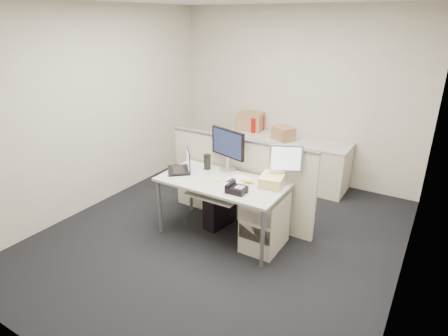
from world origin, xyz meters
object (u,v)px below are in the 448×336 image
Objects in this scene: monitor_main at (228,150)px; desk_phone at (237,190)px; desk at (222,186)px; laptop at (178,161)px.

monitor_main is 2.54× the size of desk_phone.
desk_phone is at bearing -34.61° from monitor_main.
monitor_main is (-0.11, 0.32, 0.33)m from desk.
desk_phone is at bearing 39.03° from laptop.
laptop reaches higher than desk_phone.
monitor_main is 1.54× the size of laptop.
desk is at bearing 50.75° from laptop.
laptop is 1.65× the size of desk_phone.
desk is at bearing -54.99° from monitor_main.
laptop is at bearing 168.98° from desk_phone.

